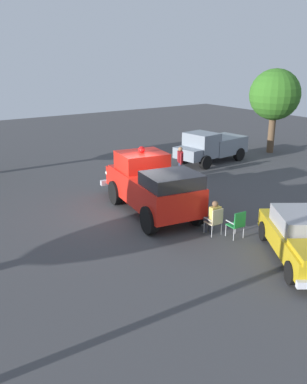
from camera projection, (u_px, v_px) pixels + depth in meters
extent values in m
plane|color=#424244|center=(138.00, 216.00, 16.57)|extent=(60.00, 60.00, 0.00)
cylinder|color=black|center=(116.00, 192.00, 17.80)|extent=(0.48, 1.08, 1.04)
cylinder|color=black|center=(157.00, 187.00, 18.61)|extent=(0.48, 1.08, 1.04)
cylinder|color=black|center=(149.00, 220.00, 14.80)|extent=(0.48, 1.08, 1.04)
cylinder|color=black|center=(197.00, 212.00, 15.61)|extent=(0.48, 1.08, 1.04)
cube|color=red|center=(154.00, 189.00, 16.54)|extent=(2.84, 5.17, 1.10)
cube|color=red|center=(127.00, 175.00, 19.02)|extent=(1.88, 1.16, 0.84)
cube|color=red|center=(142.00, 161.00, 17.24)|extent=(2.14, 1.97, 0.76)
cube|color=#232328|center=(172.00, 181.00, 14.97)|extent=(2.20, 1.98, 0.60)
cube|color=silver|center=(124.00, 172.00, 19.41)|extent=(1.44, 0.34, 0.64)
cube|color=silver|center=(123.00, 180.00, 19.63)|extent=(2.24, 0.55, 0.24)
sphere|color=white|center=(108.00, 173.00, 19.07)|extent=(0.30, 0.30, 0.26)
sphere|color=white|center=(139.00, 169.00, 19.70)|extent=(0.30, 0.30, 0.26)
sphere|color=red|center=(142.00, 150.00, 17.08)|extent=(0.32, 0.32, 0.28)
cylinder|color=black|center=(292.00, 273.00, 11.55)|extent=(0.59, 0.71, 0.68)
cylinder|color=black|center=(265.00, 231.00, 14.30)|extent=(0.59, 0.71, 0.68)
cube|color=gold|center=(304.00, 242.00, 12.84)|extent=(3.84, 4.49, 0.64)
cube|color=#99999E|center=(303.00, 221.00, 12.95)|extent=(2.35, 2.45, 0.56)
cylinder|color=black|center=(205.00, 162.00, 23.35)|extent=(0.83, 0.37, 0.80)
cylinder|color=black|center=(183.00, 157.00, 24.61)|extent=(0.83, 0.37, 0.80)
cylinder|color=black|center=(239.00, 154.00, 25.29)|extent=(0.83, 0.37, 0.80)
cylinder|color=black|center=(217.00, 150.00, 26.55)|extent=(0.83, 0.37, 0.80)
cube|color=gray|center=(222.00, 145.00, 25.37)|extent=(2.91, 2.21, 1.00)
cube|color=gray|center=(202.00, 145.00, 24.10)|extent=(1.71, 1.97, 1.40)
cube|color=gray|center=(188.00, 154.00, 23.53)|extent=(1.10, 1.80, 0.64)
cylinder|color=#B7BABF|center=(204.00, 227.00, 14.92)|extent=(0.03, 0.03, 0.44)
cylinder|color=#B7BABF|center=(213.00, 225.00, 15.14)|extent=(0.03, 0.03, 0.44)
cylinder|color=#B7BABF|center=(212.00, 232.00, 14.56)|extent=(0.03, 0.03, 0.44)
cylinder|color=#B7BABF|center=(221.00, 229.00, 14.78)|extent=(0.03, 0.03, 0.44)
cube|color=beige|center=(213.00, 222.00, 14.78)|extent=(0.50, 0.50, 0.04)
cube|color=beige|center=(218.00, 217.00, 14.49)|extent=(0.48, 0.06, 0.56)
cube|color=#B7BABF|center=(208.00, 219.00, 14.60)|extent=(0.05, 0.44, 0.03)
cube|color=#B7BABF|center=(218.00, 217.00, 14.84)|extent=(0.05, 0.44, 0.03)
cylinder|color=#B7BABF|center=(226.00, 230.00, 14.67)|extent=(0.03, 0.03, 0.44)
cylinder|color=#B7BABF|center=(235.00, 228.00, 14.87)|extent=(0.03, 0.03, 0.44)
cylinder|color=#B7BABF|center=(234.00, 235.00, 14.31)|extent=(0.03, 0.03, 0.44)
cylinder|color=#B7BABF|center=(243.00, 232.00, 14.51)|extent=(0.03, 0.03, 0.44)
cube|color=#1E7F38|center=(235.00, 225.00, 14.52)|extent=(0.52, 0.52, 0.04)
cube|color=#1E7F38|center=(240.00, 220.00, 14.23)|extent=(0.48, 0.09, 0.56)
cube|color=#B7BABF|center=(230.00, 222.00, 14.35)|extent=(0.08, 0.44, 0.03)
cube|color=#B7BABF|center=(241.00, 220.00, 14.57)|extent=(0.08, 0.44, 0.03)
cylinder|color=#383842|center=(206.00, 226.00, 15.02)|extent=(0.14, 0.14, 0.45)
cylinder|color=#383842|center=(210.00, 225.00, 15.12)|extent=(0.14, 0.14, 0.45)
cube|color=#383842|center=(209.00, 220.00, 14.80)|extent=(0.17, 0.45, 0.13)
cube|color=#383842|center=(213.00, 219.00, 14.90)|extent=(0.17, 0.45, 0.13)
cube|color=gold|center=(215.00, 214.00, 14.59)|extent=(0.41, 0.24, 0.54)
sphere|color=brown|center=(215.00, 204.00, 14.49)|extent=(0.23, 0.23, 0.22)
cylinder|color=#2D334C|center=(180.00, 170.00, 21.56)|extent=(0.20, 0.20, 0.88)
cylinder|color=#2D334C|center=(180.00, 169.00, 21.77)|extent=(0.20, 0.20, 0.88)
cube|color=maroon|center=(180.00, 157.00, 21.44)|extent=(0.43, 0.49, 0.56)
cylinder|color=maroon|center=(181.00, 159.00, 21.20)|extent=(0.14, 0.14, 0.60)
cylinder|color=maroon|center=(180.00, 156.00, 21.71)|extent=(0.14, 0.14, 0.60)
sphere|color=#9E704C|center=(180.00, 149.00, 21.31)|extent=(0.31, 0.31, 0.23)
cylinder|color=brown|center=(271.00, 133.00, 27.23)|extent=(0.45, 0.45, 2.66)
sphere|color=#316B1F|center=(275.00, 94.00, 26.45)|extent=(3.28, 3.28, 3.28)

